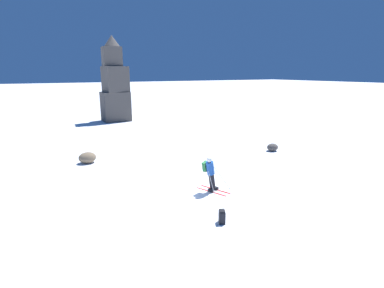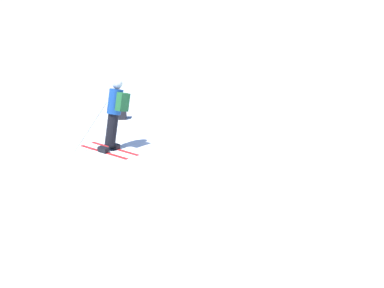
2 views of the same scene
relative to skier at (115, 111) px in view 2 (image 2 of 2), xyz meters
name	(u,v)px [view 2 (image 2 of 2)]	position (x,y,z in m)	size (l,w,h in m)	color
ground_plane	(155,143)	(-1.02, 0.06, -0.97)	(300.00, 300.00, 0.00)	white
skier	(115,111)	(0.00, 0.00, 0.00)	(1.36, 1.70, 1.77)	red
spare_backpack	(122,111)	(-1.19, -2.66, -0.72)	(0.33, 0.37, 0.50)	black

